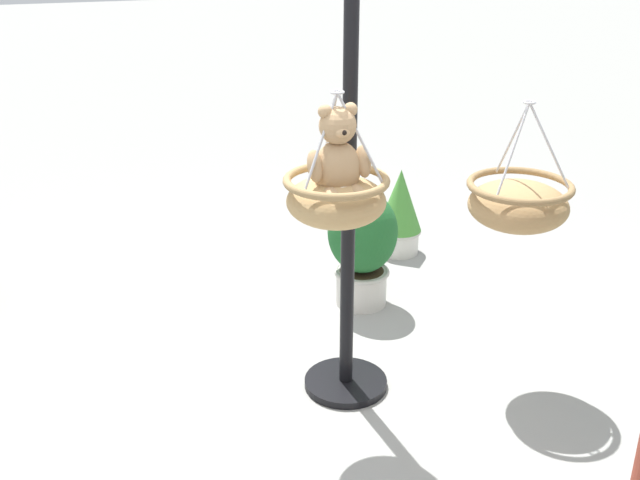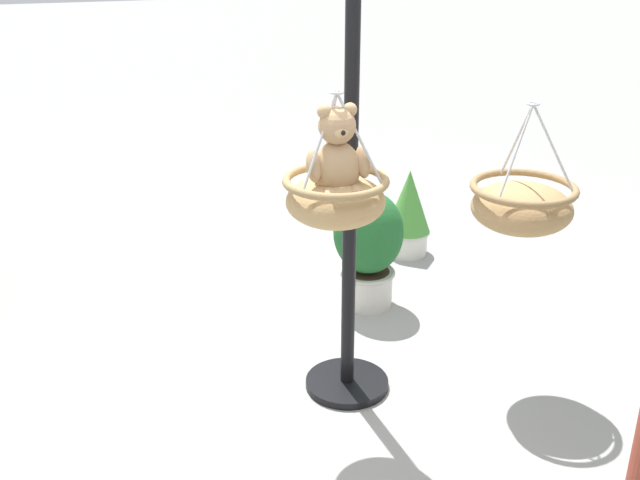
# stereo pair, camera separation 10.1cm
# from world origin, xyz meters

# --- Properties ---
(ground_plane) EXTENTS (40.00, 40.00, 0.00)m
(ground_plane) POSITION_xyz_m (0.00, 0.00, 0.00)
(ground_plane) COLOR gray
(display_pole_central) EXTENTS (0.44, 0.44, 2.56)m
(display_pole_central) POSITION_xyz_m (-0.23, -0.10, 0.81)
(display_pole_central) COLOR black
(display_pole_central) RESTS_ON ground
(hanging_basket_with_teddy) EXTENTS (0.47, 0.47, 0.60)m
(hanging_basket_with_teddy) POSITION_xyz_m (-0.08, 0.15, 1.18)
(hanging_basket_with_teddy) COLOR tan
(teddy_bear) EXTENTS (0.29, 0.26, 0.41)m
(teddy_bear) POSITION_xyz_m (-0.08, 0.17, 1.36)
(teddy_bear) COLOR tan
(hanging_basket_left_high) EXTENTS (0.53, 0.53, 0.65)m
(hanging_basket_left_high) POSITION_xyz_m (-1.08, 0.04, 1.00)
(hanging_basket_left_high) COLOR #A37F51
(potted_plant_fern_front) EXTENTS (0.44, 0.44, 0.76)m
(potted_plant_fern_front) POSITION_xyz_m (-0.64, -0.95, 0.42)
(potted_plant_fern_front) COLOR beige
(potted_plant_fern_front) RESTS_ON ground
(potted_plant_small_succulent) EXTENTS (0.33, 0.33, 0.64)m
(potted_plant_small_succulent) POSITION_xyz_m (-1.18, -1.62, 0.32)
(potted_plant_small_succulent) COLOR beige
(potted_plant_small_succulent) RESTS_ON ground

